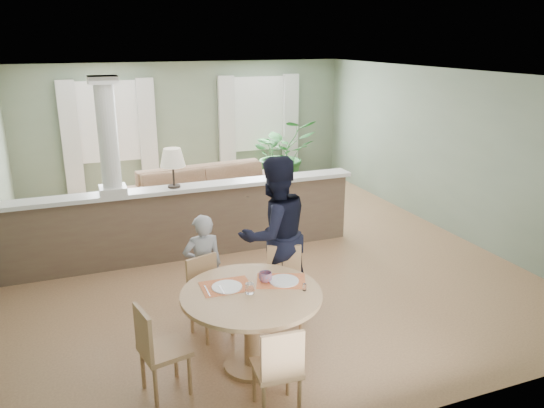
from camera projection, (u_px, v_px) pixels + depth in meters
name	position (u px, v px, depth m)	size (l,w,h in m)	color
ground	(249.00, 253.00, 8.16)	(8.00, 8.00, 0.00)	tan
room_shell	(232.00, 130.00, 8.17)	(7.02, 8.02, 2.71)	gray
pony_wall	(180.00, 213.00, 7.79)	(5.32, 0.38, 2.70)	brown
sofa	(209.00, 194.00, 9.63)	(3.10, 1.21, 0.91)	#976B52
houseplant	(283.00, 154.00, 11.43)	(1.39, 1.21, 1.55)	#276229
dining_table	(252.00, 308.00, 5.17)	(1.37, 1.37, 0.94)	tan
chair_far_boy	(208.00, 292.00, 5.86)	(0.50, 0.50, 0.88)	tan
chair_far_man	(285.00, 282.00, 6.06)	(0.52, 0.52, 0.91)	tan
chair_near	(279.00, 367.00, 4.54)	(0.42, 0.42, 0.87)	tan
chair_side	(157.00, 347.00, 4.80)	(0.48, 0.48, 0.90)	tan
child_person	(203.00, 267.00, 6.14)	(0.46, 0.30, 1.27)	#98979C
man_person	(274.00, 235.00, 6.26)	(0.92, 0.72, 1.90)	black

